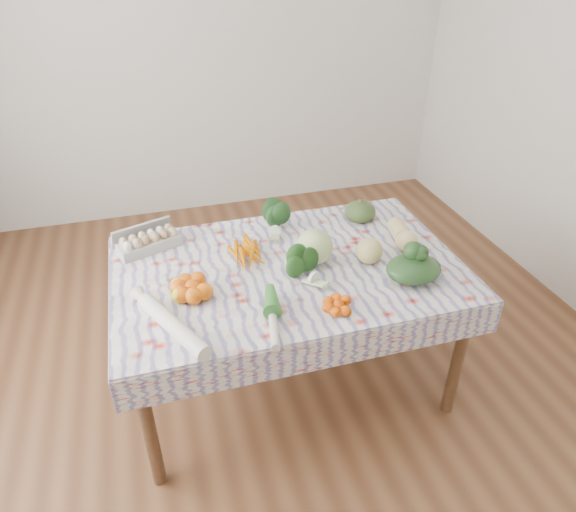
% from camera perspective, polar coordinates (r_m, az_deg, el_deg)
% --- Properties ---
extents(ground, '(4.50, 4.50, 0.00)m').
position_cam_1_polar(ground, '(2.97, 0.00, -13.44)').
color(ground, brown).
rests_on(ground, ground).
extents(wall_back, '(4.00, 0.04, 2.80)m').
position_cam_1_polar(wall_back, '(4.33, -9.08, 22.50)').
color(wall_back, silver).
rests_on(wall_back, ground).
extents(dining_table, '(1.60, 1.00, 0.75)m').
position_cam_1_polar(dining_table, '(2.52, 0.00, -2.71)').
color(dining_table, brown).
rests_on(dining_table, ground).
extents(tablecloth, '(1.66, 1.06, 0.01)m').
position_cam_1_polar(tablecloth, '(2.48, 0.00, -1.24)').
color(tablecloth, silver).
rests_on(tablecloth, dining_table).
extents(egg_carton, '(0.34, 0.22, 0.08)m').
position_cam_1_polar(egg_carton, '(2.67, -15.15, 1.47)').
color(egg_carton, '#AAABA5').
rests_on(egg_carton, tablecloth).
extents(carrot_bunch, '(0.25, 0.23, 0.04)m').
position_cam_1_polar(carrot_bunch, '(2.50, -4.21, -0.20)').
color(carrot_bunch, '#D16500').
rests_on(carrot_bunch, tablecloth).
extents(kale_bunch, '(0.19, 0.18, 0.14)m').
position_cam_1_polar(kale_bunch, '(2.71, -1.43, 3.89)').
color(kale_bunch, '#193D18').
rests_on(kale_bunch, tablecloth).
extents(kabocha_squash, '(0.20, 0.20, 0.11)m').
position_cam_1_polar(kabocha_squash, '(2.87, 8.01, 4.92)').
color(kabocha_squash, '#384F24').
rests_on(kabocha_squash, tablecloth).
extents(cabbage, '(0.22, 0.22, 0.17)m').
position_cam_1_polar(cabbage, '(2.46, 2.99, 1.07)').
color(cabbage, '#B5D182').
rests_on(cabbage, tablecloth).
extents(butternut_squash, '(0.16, 0.27, 0.12)m').
position_cam_1_polar(butternut_squash, '(2.69, 12.65, 2.41)').
color(butternut_squash, '#D7BB76').
rests_on(butternut_squash, tablecloth).
extents(orange_cluster, '(0.28, 0.28, 0.08)m').
position_cam_1_polar(orange_cluster, '(2.30, -10.56, -3.46)').
color(orange_cluster, orange).
rests_on(orange_cluster, tablecloth).
extents(broccoli, '(0.21, 0.21, 0.11)m').
position_cam_1_polar(broccoli, '(2.35, 2.03, -1.59)').
color(broccoli, '#1C4716').
rests_on(broccoli, tablecloth).
extents(mandarin_cluster, '(0.22, 0.22, 0.05)m').
position_cam_1_polar(mandarin_cluster, '(2.20, 5.64, -5.35)').
color(mandarin_cluster, '#EC5506').
rests_on(mandarin_cluster, tablecloth).
extents(grapefruit, '(0.16, 0.16, 0.13)m').
position_cam_1_polar(grapefruit, '(2.50, 9.02, 0.59)').
color(grapefruit, '#D0C56F').
rests_on(grapefruit, tablecloth).
extents(spinach_bag, '(0.28, 0.23, 0.11)m').
position_cam_1_polar(spinach_bag, '(2.42, 13.79, -1.40)').
color(spinach_bag, '#1A3616').
rests_on(spinach_bag, tablecloth).
extents(daikon, '(0.27, 0.46, 0.07)m').
position_cam_1_polar(daikon, '(2.12, -12.67, -7.52)').
color(daikon, white).
rests_on(daikon, tablecloth).
extents(leek, '(0.11, 0.36, 0.04)m').
position_cam_1_polar(leek, '(2.13, -1.70, -6.89)').
color(leek, beige).
rests_on(leek, tablecloth).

